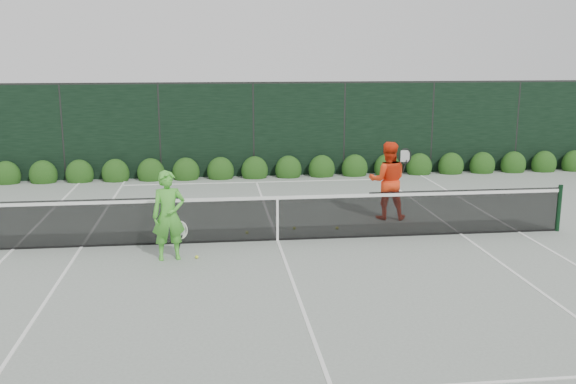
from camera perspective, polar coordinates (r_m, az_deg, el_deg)
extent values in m
plane|color=gray|center=(13.89, -0.94, -4.32)|extent=(80.00, 80.00, 0.00)
cylinder|color=black|center=(15.73, 22.94, -1.32)|extent=(0.10, 0.10, 1.07)
cube|color=black|center=(13.98, -18.36, -2.70)|extent=(4.40, 0.01, 1.02)
cube|color=black|center=(13.76, -0.94, -2.41)|extent=(4.00, 0.01, 0.96)
cube|color=black|center=(14.77, 15.49, -1.73)|extent=(4.40, 0.01, 1.02)
cube|color=white|center=(13.65, -0.95, -0.52)|extent=(12.80, 0.03, 0.07)
cube|color=black|center=(13.88, -0.94, -4.24)|extent=(12.80, 0.02, 0.04)
cube|color=white|center=(13.76, -0.94, -2.50)|extent=(0.05, 0.03, 0.91)
imported|color=green|center=(12.65, -10.56, -2.07)|extent=(0.70, 0.52, 1.76)
torus|color=white|center=(12.81, -9.58, -3.36)|extent=(0.30, 0.04, 0.30)
cylinder|color=black|center=(12.88, -9.55, -4.39)|extent=(0.10, 0.03, 0.30)
imported|color=#FF3C15|center=(15.67, 8.84, 1.01)|extent=(1.03, 0.86, 1.89)
torus|color=black|center=(15.47, 10.37, 3.16)|extent=(0.30, 0.06, 0.30)
cylinder|color=black|center=(15.51, 10.33, 2.29)|extent=(0.10, 0.03, 0.30)
cube|color=white|center=(14.42, -23.24, -4.70)|extent=(0.06, 23.77, 0.01)
cube|color=white|center=(15.42, 19.81, -3.35)|extent=(0.06, 23.77, 0.01)
cube|color=white|center=(14.09, -17.88, -4.66)|extent=(0.06, 23.77, 0.01)
cube|color=white|center=(14.87, 15.08, -3.61)|extent=(0.06, 23.77, 0.01)
cube|color=white|center=(25.47, -3.71, 3.30)|extent=(11.03, 0.06, 0.01)
cube|color=white|center=(20.08, -2.83, 0.88)|extent=(8.23, 0.06, 0.01)
cube|color=white|center=(13.89, -0.94, -4.30)|extent=(0.06, 12.80, 0.01)
cube|color=black|center=(20.93, -3.09, 5.49)|extent=(32.00, 0.06, 3.00)
cube|color=#262826|center=(20.81, -3.13, 9.68)|extent=(32.00, 0.06, 0.06)
cylinder|color=#262826|center=(21.39, -19.40, 4.96)|extent=(0.08, 0.08, 3.00)
cylinder|color=#262826|center=(20.95, -11.33, 5.27)|extent=(0.08, 0.08, 3.00)
cylinder|color=#262826|center=(20.93, -3.09, 5.49)|extent=(0.08, 0.08, 3.00)
cylinder|color=#262826|center=(21.34, 5.02, 5.59)|extent=(0.08, 0.08, 3.00)
cylinder|color=#262826|center=(22.15, 12.67, 5.58)|extent=(0.08, 0.08, 3.00)
cylinder|color=#262826|center=(23.32, 19.67, 5.49)|extent=(0.08, 0.08, 3.00)
ellipsoid|color=#0F360E|center=(21.68, -23.74, 1.31)|extent=(0.86, 0.65, 0.94)
ellipsoid|color=#0F360E|center=(21.38, -20.92, 1.41)|extent=(0.86, 0.65, 0.94)
ellipsoid|color=#0F360E|center=(21.14, -18.03, 1.50)|extent=(0.86, 0.65, 0.94)
ellipsoid|color=#0F360E|center=(20.95, -15.08, 1.59)|extent=(0.86, 0.65, 0.94)
ellipsoid|color=#0F360E|center=(20.82, -12.08, 1.67)|extent=(0.86, 0.65, 0.94)
ellipsoid|color=#0F360E|center=(20.75, -9.06, 1.76)|extent=(0.86, 0.65, 0.94)
ellipsoid|color=#0F360E|center=(20.73, -6.02, 1.84)|extent=(0.86, 0.65, 0.94)
ellipsoid|color=#0F360E|center=(20.77, -2.98, 1.91)|extent=(0.86, 0.65, 0.94)
ellipsoid|color=#0F360E|center=(20.87, 0.03, 1.98)|extent=(0.86, 0.65, 0.94)
ellipsoid|color=#0F360E|center=(21.03, 3.01, 2.04)|extent=(0.86, 0.65, 0.94)
ellipsoid|color=#0F360E|center=(21.25, 5.94, 2.09)|extent=(0.86, 0.65, 0.94)
ellipsoid|color=#0F360E|center=(21.51, 8.80, 2.14)|extent=(0.86, 0.65, 0.94)
ellipsoid|color=#0F360E|center=(21.84, 11.58, 2.18)|extent=(0.86, 0.65, 0.94)
ellipsoid|color=#0F360E|center=(22.21, 14.28, 2.22)|extent=(0.86, 0.65, 0.94)
ellipsoid|color=#0F360E|center=(22.62, 16.88, 2.25)|extent=(0.86, 0.65, 0.94)
ellipsoid|color=#0F360E|center=(23.09, 19.39, 2.27)|extent=(0.86, 0.65, 0.94)
ellipsoid|color=#0F360E|center=(23.59, 21.79, 2.29)|extent=(0.86, 0.65, 0.94)
ellipsoid|color=#0F360E|center=(24.14, 24.08, 2.31)|extent=(0.86, 0.65, 0.94)
sphere|color=yellow|center=(14.87, -9.83, -3.24)|extent=(0.07, 0.07, 0.07)
sphere|color=yellow|center=(14.39, -3.67, -3.61)|extent=(0.07, 0.07, 0.07)
sphere|color=yellow|center=(12.81, -8.11, -5.74)|extent=(0.07, 0.07, 0.07)
sphere|color=yellow|center=(14.77, 4.39, -3.20)|extent=(0.07, 0.07, 0.07)
sphere|color=yellow|center=(14.72, 0.57, -3.23)|extent=(0.07, 0.07, 0.07)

